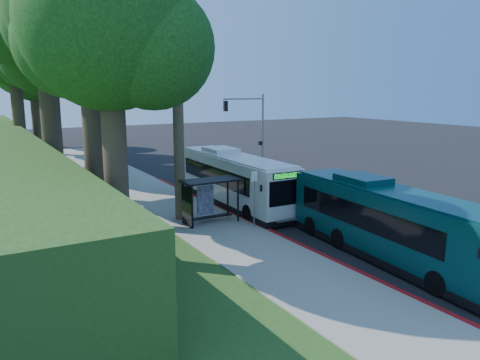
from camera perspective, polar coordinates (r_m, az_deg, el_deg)
ground at (r=32.40m, az=5.18°, el=-2.30°), size 140.00×140.00×0.00m
sidewalk at (r=28.90m, az=-6.75°, el=-3.86°), size 4.50×70.00×0.12m
red_curb at (r=26.49m, az=1.32°, el=-5.16°), size 0.25×30.00×0.13m
grass_verge at (r=32.01m, az=-19.80°, el=-3.03°), size 8.00×70.00×0.06m
bus_shelter at (r=25.98m, az=-4.23°, el=-1.55°), size 3.20×1.51×2.55m
stop_sign_pole at (r=24.96m, az=1.75°, el=-1.40°), size 0.35×0.06×3.17m
traffic_signal_pole at (r=42.07m, az=1.61°, el=6.92°), size 4.10×0.30×7.00m
tree_0 at (r=26.59m, az=-18.01°, el=18.62°), size 8.40×8.00×15.70m
tree_1 at (r=34.42m, az=-22.88°, el=19.04°), size 10.50×10.00×18.26m
tree_2 at (r=42.26m, az=-22.08°, el=14.37°), size 8.82×8.40×15.12m
tree_3 at (r=50.06m, az=-25.92°, el=15.18°), size 10.08×9.60×17.28m
tree_4 at (r=58.12m, az=-23.90°, el=12.38°), size 8.40×8.00×14.14m
tree_5 at (r=66.16m, az=-23.79°, el=11.46°), size 7.35×7.00×12.86m
tree_6 at (r=20.51m, az=-15.44°, el=16.95°), size 7.56×7.20×13.74m
white_bus at (r=30.36m, az=-0.78°, el=0.18°), size 2.78×11.94×3.55m
teal_bus at (r=21.79m, az=17.61°, el=-4.86°), size 3.38×11.74×3.45m
pickup at (r=40.11m, az=-0.47°, el=1.53°), size 4.25×6.43×1.64m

